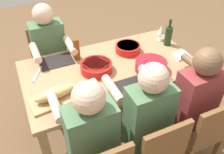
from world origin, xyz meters
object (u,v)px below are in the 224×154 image
Objects in this scene: dining_table at (112,75)px; diner_near_left at (90,135)px; napkin_stack at (182,56)px; beer_bottle at (77,49)px; chair_near_center at (155,151)px; wine_glass at (161,30)px; cutting_board at (55,99)px; diner_near_right at (192,99)px; wine_bottle at (168,35)px; diner_far_left at (50,50)px; serving_bowl_greens at (96,67)px; diner_near_center at (145,115)px; chair_far_left at (50,58)px; serving_bowl_fruit at (151,65)px; serving_bowl_pasta at (128,48)px; bread_loaf at (54,93)px; chair_near_right at (201,131)px.

dining_table is 0.77m from diner_near_left.
diner_near_left is 8.57× the size of napkin_stack.
chair_near_center is at bearing -77.04° from beer_bottle.
wine_glass is 0.39m from napkin_stack.
diner_near_right is at bearing -21.55° from cutting_board.
wine_bottle is 1.75× the size of wine_glass.
dining_table is 1.37× the size of diner_far_left.
chair_near_center is at bearing -45.21° from cutting_board.
serving_bowl_greens is 0.88m from wine_bottle.
diner_near_center is 0.66m from serving_bowl_greens.
serving_bowl_greens is (-0.15, 0.64, 0.09)m from diner_near_center.
diner_near_left is (-0.45, -0.62, 0.04)m from dining_table.
chair_far_left is 1.70m from diner_near_right.
chair_far_left is at bearing 127.89° from serving_bowl_fruit.
bread_loaf is (-0.86, -0.40, 0.02)m from serving_bowl_pasta.
chair_far_left is at bearing 119.43° from dining_table.
diner_far_left is at bearing 107.67° from chair_near_center.
dining_table is 1.93× the size of chair_near_center.
diner_near_center is 0.86m from serving_bowl_pasta.
chair_near_center is 1.00× the size of chair_far_left.
cutting_board is at bearing -90.00° from bread_loaf.
serving_bowl_pasta is at bearing 102.73° from diner_near_right.
wine_glass is at bearing 8.88° from serving_bowl_pasta.
diner_near_left is at bearing 157.89° from chair_near_center.
bread_loaf is at bearing -154.96° from serving_bowl_pasta.
diner_far_left is at bearing 133.75° from serving_bowl_fruit.
serving_bowl_fruit is 1.75× the size of wine_glass.
serving_bowl_fruit is 0.53m from wine_bottle.
wine_bottle reaches higher than wine_glass.
dining_table is 1.93× the size of chair_far_left.
diner_near_left is at bearing -126.20° from dining_table.
napkin_stack is at bearing -22.10° from beer_bottle.
serving_bowl_fruit is at bearing -141.31° from wine_bottle.
diner_near_right reaches higher than wine_glass.
beer_bottle is at bearing 157.90° from napkin_stack.
bread_loaf is 1.93× the size of wine_glass.
wine_glass is at bearing 97.62° from wine_bottle.
wine_bottle reaches higher than bread_loaf.
diner_near_center reaches higher than cutting_board.
diner_near_left is 0.90m from diner_near_right.
serving_bowl_greens is (-0.60, 0.64, 0.09)m from diner_near_right.
diner_far_left is 5.45× the size of beer_bottle.
diner_near_left reaches higher than cutting_board.
diner_near_center is at bearing -34.87° from bread_loaf.
chair_near_center reaches higher than napkin_stack.
diner_near_center reaches higher than serving_bowl_greens.
chair_near_right is at bearing 0.00° from chair_near_center.
diner_near_right reaches higher than napkin_stack.
diner_near_right reaches higher than chair_near_center.
napkin_stack is at bearing -9.02° from dining_table.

